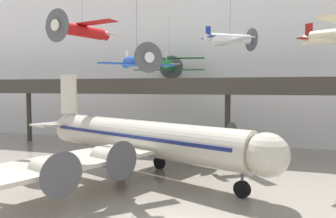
% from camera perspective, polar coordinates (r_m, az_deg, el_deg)
% --- Properties ---
extents(hangar_back_wall, '(140.00, 3.00, 24.31)m').
position_cam_1_polar(hangar_back_wall, '(49.11, 11.60, 8.28)').
color(hangar_back_wall, white).
rests_on(hangar_back_wall, ground).
extents(mezzanine_walkway, '(110.00, 3.20, 9.39)m').
position_cam_1_polar(mezzanine_walkway, '(40.43, 10.19, 3.03)').
color(mezzanine_walkway, '#38332D').
rests_on(mezzanine_walkway, ground).
extents(airliner_silver_main, '(27.73, 32.49, 9.73)m').
position_cam_1_polar(airliner_silver_main, '(31.41, -5.19, -5.05)').
color(airliner_silver_main, beige).
rests_on(airliner_silver_main, ground).
extents(suspended_plane_white_twin, '(6.23, 6.72, 5.79)m').
position_cam_1_polar(suspended_plane_white_twin, '(38.27, 10.76, 11.92)').
color(suspended_plane_white_twin, silver).
extents(suspended_plane_blue_trainer, '(5.57, 5.56, 8.72)m').
position_cam_1_polar(suspended_plane_blue_trainer, '(27.41, -5.44, 8.27)').
color(suspended_plane_blue_trainer, '#1E4CAD').
extents(suspended_plane_red_highwing, '(9.89, 8.20, 5.24)m').
position_cam_1_polar(suspended_plane_red_highwing, '(39.48, -14.66, 13.10)').
color(suspended_plane_red_highwing, red).
extents(suspended_plane_green_biplane, '(9.84, 8.15, 8.65)m').
position_cam_1_polar(suspended_plane_green_biplane, '(45.47, 0.18, 7.59)').
color(suspended_plane_green_biplane, '#1E6B33').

